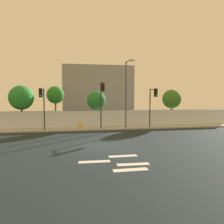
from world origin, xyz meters
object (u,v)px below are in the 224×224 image
object	(u,v)px
roadside_tree_midleft	(55,95)
street_lamp_curbside	(127,89)
traffic_light_left	(42,100)
roadside_tree_midright	(96,101)
traffic_light_right	(102,96)
roadside_tree_leftmost	(21,98)
fire_hydrant	(80,125)
traffic_light_center	(153,99)
roadside_tree_rightmost	(172,99)

from	to	relation	value
roadside_tree_midleft	street_lamp_curbside	bearing A→B (deg)	-20.70
traffic_light_left	roadside_tree_midright	distance (m)	6.82
traffic_light_right	street_lamp_curbside	xyz separation A→B (m)	(2.83, 0.48, 0.74)
roadside_tree_leftmost	roadside_tree_midright	world-z (taller)	roadside_tree_leftmost
fire_hydrant	traffic_light_left	bearing A→B (deg)	-169.37
traffic_light_left	roadside_tree_midleft	size ratio (longest dim) A/B	0.89
traffic_light_center	roadside_tree_midright	size ratio (longest dim) A/B	1.02
fire_hydrant	roadside_tree_leftmost	world-z (taller)	roadside_tree_leftmost
street_lamp_curbside	fire_hydrant	distance (m)	6.47
roadside_tree_rightmost	street_lamp_curbside	bearing A→B (deg)	-156.34
street_lamp_curbside	roadside_tree_leftmost	size ratio (longest dim) A/B	1.49
street_lamp_curbside	fire_hydrant	xyz separation A→B (m)	(-5.14, 0.32, -3.92)
traffic_light_left	street_lamp_curbside	size ratio (longest dim) A/B	0.59
street_lamp_curbside	roadside_tree_midleft	size ratio (longest dim) A/B	1.51
fire_hydrant	roadside_tree_leftmost	xyz separation A→B (m)	(-6.56, 2.67, 2.95)
roadside_tree_leftmost	traffic_light_left	bearing A→B (deg)	-51.04
fire_hydrant	traffic_light_right	bearing A→B (deg)	-19.01
traffic_light_left	traffic_light_right	xyz separation A→B (m)	(6.14, -0.08, 0.43)
fire_hydrant	roadside_tree_midright	xyz separation A→B (m)	(2.10, 2.67, 2.59)
traffic_light_right	roadside_tree_midright	world-z (taller)	traffic_light_right
traffic_light_left	roadside_tree_midleft	distance (m)	3.58
street_lamp_curbside	traffic_light_center	bearing A→B (deg)	-12.15
traffic_light_right	traffic_light_center	bearing A→B (deg)	-1.40
roadside_tree_leftmost	roadside_tree_midleft	xyz separation A→B (m)	(3.81, 0.00, 0.30)
roadside_tree_midright	street_lamp_curbside	bearing A→B (deg)	-44.38
street_lamp_curbside	fire_hydrant	world-z (taller)	street_lamp_curbside
fire_hydrant	street_lamp_curbside	bearing A→B (deg)	-3.53
traffic_light_right	roadside_tree_midright	size ratio (longest dim) A/B	1.15
traffic_light_left	traffic_light_center	distance (m)	11.84
street_lamp_curbside	roadside_tree_midleft	distance (m)	8.46
street_lamp_curbside	traffic_light_left	bearing A→B (deg)	-177.45
traffic_light_center	street_lamp_curbside	distance (m)	3.14
fire_hydrant	traffic_light_center	bearing A→B (deg)	-6.66
roadside_tree_midright	roadside_tree_rightmost	xyz separation A→B (m)	(9.85, 0.00, 0.16)
traffic_light_right	roadside_tree_midright	xyz separation A→B (m)	(-0.22, 3.46, -0.59)
traffic_light_left	roadside_tree_leftmost	world-z (taller)	roadside_tree_leftmost
fire_hydrant	roadside_tree_midleft	bearing A→B (deg)	135.90
roadside_tree_rightmost	roadside_tree_midleft	bearing A→B (deg)	180.00
roadside_tree_midleft	roadside_tree_midright	distance (m)	4.89
roadside_tree_midright	roadside_tree_rightmost	bearing A→B (deg)	0.00
traffic_light_center	roadside_tree_midright	bearing A→B (deg)	148.68
roadside_tree_leftmost	roadside_tree_midleft	distance (m)	3.82
street_lamp_curbside	roadside_tree_midright	world-z (taller)	street_lamp_curbside
traffic_light_left	fire_hydrant	world-z (taller)	traffic_light_left
roadside_tree_midright	traffic_light_right	bearing A→B (deg)	-86.43
traffic_light_center	traffic_light_right	xyz separation A→B (m)	(-5.70, 0.14, 0.38)
traffic_light_left	traffic_light_right	size ratio (longest dim) A/B	0.88
fire_hydrant	roadside_tree_midright	world-z (taller)	roadside_tree_midright
traffic_light_center	traffic_light_left	bearing A→B (deg)	178.95
traffic_light_right	street_lamp_curbside	distance (m)	2.97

